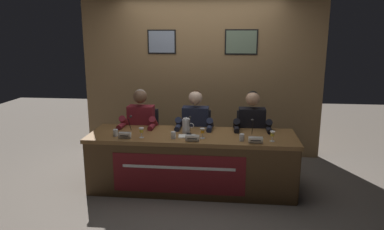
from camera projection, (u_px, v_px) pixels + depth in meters
ground_plane at (192, 187)px, 4.71m from camera, size 12.00×12.00×0.00m
wall_back_panelled at (201, 76)px, 5.77m from camera, size 3.82×0.14×2.60m
conference_table at (191, 154)px, 4.50m from camera, size 2.62×0.80×0.72m
chair_left at (144, 141)px, 5.26m from camera, size 0.44×0.45×0.89m
panelist_left at (140, 126)px, 5.01m from camera, size 0.51×0.48×1.22m
nameplate_left at (125, 135)px, 4.35m from camera, size 0.15×0.06×0.08m
juice_glass_left at (141, 131)px, 4.38m from camera, size 0.06×0.06×0.12m
water_cup_left at (116, 133)px, 4.46m from camera, size 0.06×0.06×0.08m
microphone_left at (129, 128)px, 4.58m from camera, size 0.06×0.17×0.22m
chair_center at (196, 143)px, 5.18m from camera, size 0.44×0.45×0.89m
panelist_center at (195, 128)px, 4.93m from camera, size 0.51×0.48×1.22m
nameplate_center at (192, 138)px, 4.23m from camera, size 0.16×0.06×0.08m
juice_glass_center at (203, 131)px, 4.36m from camera, size 0.06×0.06×0.12m
water_cup_center at (173, 136)px, 4.35m from camera, size 0.06×0.06×0.08m
microphone_center at (189, 128)px, 4.54m from camera, size 0.06×0.17×0.22m
chair_right at (250, 144)px, 5.10m from camera, size 0.44×0.45×0.89m
panelist_right at (252, 129)px, 4.85m from camera, size 0.51×0.48×1.22m
nameplate_right at (256, 140)px, 4.16m from camera, size 0.17×0.06×0.08m
juice_glass_right at (272, 134)px, 4.23m from camera, size 0.06×0.06×0.12m
water_cup_right at (242, 138)px, 4.27m from camera, size 0.06×0.06×0.08m
microphone_right at (252, 132)px, 4.39m from camera, size 0.06×0.17×0.22m
water_pitcher_central at (186, 126)px, 4.59m from camera, size 0.15×0.10×0.21m
document_stack_center at (187, 136)px, 4.44m from camera, size 0.23×0.17×0.01m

